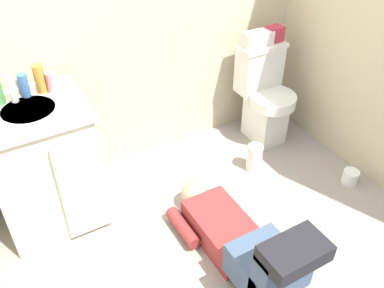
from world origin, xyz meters
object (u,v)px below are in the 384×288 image
at_px(faucet, 19,87).
at_px(bottle_amber, 40,79).
at_px(person_plumber, 242,241).
at_px(toilet, 264,95).
at_px(paper_towel_roll, 254,158).
at_px(toiletry_bag, 274,34).
at_px(tissue_box, 258,39).
at_px(bottle_white, 12,89).
at_px(bottle_blue, 24,85).
at_px(vanity_cabinet, 44,166).
at_px(bottle_pink, 52,82).
at_px(toilet_paper_roll, 350,177).

relative_size(faucet, bottle_amber, 0.61).
xyz_separation_m(person_plumber, bottle_amber, (-0.70, 1.00, 0.73)).
bearing_deg(toilet, paper_towel_roll, -133.20).
bearing_deg(toiletry_bag, faucet, -179.57).
height_order(tissue_box, bottle_white, bottle_white).
bearing_deg(bottle_blue, person_plumber, -51.86).
bearing_deg(toilet, person_plumber, -132.38).
relative_size(vanity_cabinet, faucet, 8.20).
height_order(vanity_cabinet, bottle_blue, bottle_blue).
xyz_separation_m(toilet, tissue_box, (-0.05, 0.09, 0.43)).
relative_size(toilet, person_plumber, 0.70).
relative_size(toilet, tissue_box, 3.41).
relative_size(vanity_cabinet, bottle_blue, 6.24).
distance_m(tissue_box, bottle_pink, 1.46).
xyz_separation_m(tissue_box, toiletry_bag, (0.15, 0.00, 0.01)).
distance_m(tissue_box, paper_towel_roll, 0.85).
distance_m(toilet, faucet, 1.75).
bearing_deg(toiletry_bag, toilet, -139.23).
relative_size(vanity_cabinet, toilet_paper_roll, 7.45).
bearing_deg(vanity_cabinet, tissue_box, 5.61).
distance_m(toilet, toiletry_bag, 0.46).
bearing_deg(bottle_amber, person_plumber, -55.06).
xyz_separation_m(bottle_white, paper_towel_roll, (1.41, -0.35, -0.79)).
bearing_deg(faucet, vanity_cabinet, -88.69).
height_order(bottle_amber, toilet_paper_roll, bottle_amber).
height_order(person_plumber, paper_towel_roll, person_plumber).
bearing_deg(bottle_amber, toilet, -2.04).
relative_size(bottle_blue, bottle_amber, 0.80).
relative_size(faucet, toiletry_bag, 0.81).
xyz_separation_m(toiletry_bag, bottle_blue, (-1.75, -0.03, 0.08)).
distance_m(toiletry_bag, paper_towel_roll, 0.91).
height_order(person_plumber, toiletry_bag, toiletry_bag).
distance_m(person_plumber, bottle_blue, 1.46).
relative_size(person_plumber, toilet_paper_roll, 9.68).
xyz_separation_m(vanity_cabinet, toiletry_bag, (1.77, 0.16, 0.39)).
height_order(toiletry_bag, paper_towel_roll, toiletry_bag).
xyz_separation_m(toilet, toiletry_bag, (0.10, 0.09, 0.44)).
relative_size(bottle_blue, paper_towel_roll, 0.64).
relative_size(person_plumber, bottle_blue, 8.10).
height_order(paper_towel_roll, toilet_paper_roll, paper_towel_roll).
relative_size(person_plumber, bottle_pink, 9.09).
xyz_separation_m(paper_towel_roll, toilet_paper_roll, (0.50, -0.46, -0.05)).
bearing_deg(paper_towel_roll, vanity_cabinet, 169.62).
relative_size(vanity_cabinet, toiletry_bag, 6.61).
relative_size(toilet, bottle_pink, 6.40).
bearing_deg(bottle_white, bottle_blue, 22.22).
bearing_deg(bottle_pink, bottle_white, -179.46).
height_order(person_plumber, bottle_pink, bottle_pink).
xyz_separation_m(person_plumber, toilet_paper_roll, (1.06, 0.17, -0.13)).
relative_size(toilet, faucet, 7.50).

